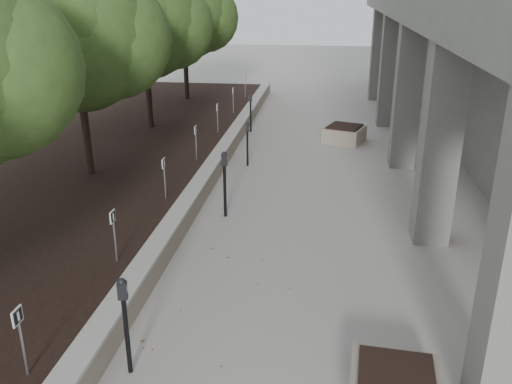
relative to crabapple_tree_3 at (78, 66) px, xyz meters
The scene contains 18 objects.
retaining_wall 4.25m from the crabapple_tree_3, 18.58° to the left, with size 0.39×26.00×0.50m, color gray, non-canonical shape.
planting_bed 3.16m from the crabapple_tree_3, 124.99° to the left, with size 7.00×26.00×0.40m, color black.
crabapple_tree_3 is the anchor object (origin of this frame).
crabapple_tree_4 5.00m from the crabapple_tree_3, 90.00° to the left, with size 4.60×4.00×5.44m, color #30501E, non-canonical shape.
crabapple_tree_5 10.00m from the crabapple_tree_3, 90.00° to the left, with size 4.60×4.00×5.44m, color #30501E, non-canonical shape.
parking_sign_2 8.20m from the crabapple_tree_3, 71.91° to the right, with size 0.04×0.22×0.96m, color black, non-canonical shape.
parking_sign_3 5.59m from the crabapple_tree_3, 61.43° to the right, with size 0.04×0.22×0.96m, color black, non-canonical shape.
parking_sign_4 3.64m from the crabapple_tree_3, 31.48° to the right, with size 0.04×0.22×0.96m, color black, non-canonical shape.
parking_sign_5 3.64m from the crabapple_tree_3, 31.48° to the left, with size 0.04×0.22×0.96m, color black, non-canonical shape.
parking_sign_6 5.59m from the crabapple_tree_3, 61.43° to the left, with size 0.04×0.22×0.96m, color black, non-canonical shape.
parking_sign_7 8.20m from the crabapple_tree_3, 71.91° to the left, with size 0.04×0.22×0.96m, color black, non-canonical shape.
parking_sign_8 11.01m from the crabapple_tree_3, 76.87° to the left, with size 0.04×0.22×0.96m, color black, non-canonical shape.
parking_meter_2 8.03m from the crabapple_tree_3, 62.82° to the right, with size 0.14×0.10×1.46m, color black, non-canonical shape.
parking_meter_3 4.68m from the crabapple_tree_3, 20.17° to the right, with size 0.15×0.11×1.54m, color black, non-canonical shape.
parking_meter_4 5.08m from the crabapple_tree_3, 32.09° to the left, with size 0.13×0.09×1.29m, color black, non-canonical shape.
parking_meter_5 7.50m from the crabapple_tree_3, 62.37° to the left, with size 0.14×0.10×1.38m, color black, non-canonical shape.
planter_back 8.97m from the crabapple_tree_3, 39.06° to the left, with size 1.20×1.20×0.56m, color gray, non-canonical shape.
berry_scatter 6.38m from the crabapple_tree_3, 32.55° to the right, with size 3.30×14.10×0.02m, color maroon, non-canonical shape.
Camera 1 is at (1.19, -4.55, 4.92)m, focal length 37.93 mm.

